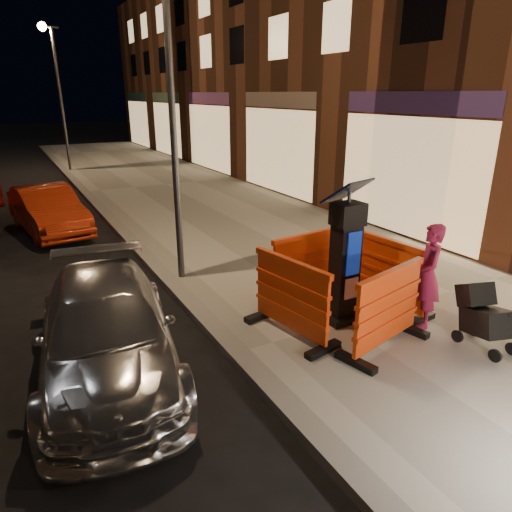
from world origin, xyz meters
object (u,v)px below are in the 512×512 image
barrier_bldgside (389,274)px  stroller (487,318)px  barrier_kerbside (291,298)px  barrier_back (308,266)px  parking_kiosk (345,257)px  barrier_front (388,310)px  man (428,276)px  car_silver (112,369)px  car_red (52,232)px

barrier_bldgside → stroller: barrier_bldgside is taller
barrier_bldgside → barrier_kerbside: bearing=83.5°
barrier_back → stroller: 2.83m
parking_kiosk → stroller: parking_kiosk is taller
barrier_back → barrier_bldgside: 1.34m
barrier_front → barrier_kerbside: (-0.95, 0.95, 0.00)m
barrier_front → man: bearing=0.1°
barrier_bldgside → car_silver: bearing=76.2°
barrier_bldgside → stroller: (0.25, -1.61, -0.13)m
barrier_back → man: 1.95m
car_silver → barrier_back: bearing=14.9°
barrier_kerbside → man: 2.09m
barrier_back → stroller: barrier_back is taller
man → car_silver: bearing=-68.8°
barrier_front → car_silver: 3.82m
barrier_front → car_red: size_ratio=0.41×
parking_kiosk → car_silver: 3.68m
barrier_back → stroller: bearing=-70.4°
car_red → stroller: 10.60m
barrier_front → barrier_back: size_ratio=1.00×
car_silver → man: bearing=-7.6°
parking_kiosk → barrier_kerbside: (-0.95, 0.00, -0.46)m
barrier_front → man: man is taller
car_silver → man: size_ratio=2.56×
barrier_kerbside → parking_kiosk: bearing=-100.5°
barrier_front → barrier_back: 1.90m
barrier_front → car_silver: barrier_front is taller
man → stroller: bearing=49.7°
barrier_bldgside → car_red: bearing=22.5°
stroller → barrier_bldgside: bearing=116.0°
parking_kiosk → car_red: (-3.43, 7.91, -1.20)m
barrier_back → stroller: (1.20, -2.56, -0.13)m
car_red → stroller: (4.63, -9.52, 0.60)m
car_red → man: bearing=-71.5°
barrier_front → man: 1.05m
barrier_kerbside → car_silver: (-2.48, 0.56, -0.73)m
stroller → parking_kiosk: bearing=143.9°
man → stroller: 0.99m
parking_kiosk → barrier_front: bearing=-98.5°
barrier_back → car_silver: (-3.43, -0.39, -0.73)m
barrier_front → barrier_kerbside: same height
car_red → man: size_ratio=2.30×
barrier_front → man: size_ratio=0.94×
parking_kiosk → barrier_kerbside: 1.06m
car_silver → stroller: bearing=-16.7°
barrier_front → parking_kiosk: bearing=76.5°
barrier_front → car_red: 9.53m
barrier_kerbside → stroller: barrier_kerbside is taller
car_red → barrier_front: bearing=-77.5°
barrier_back → man: bearing=-64.4°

